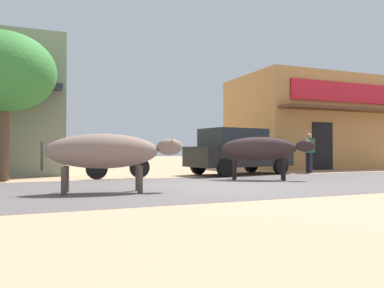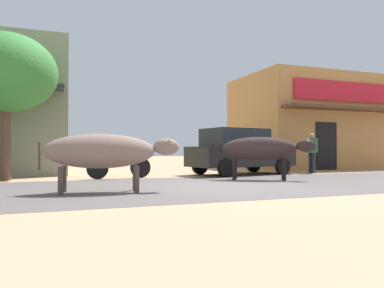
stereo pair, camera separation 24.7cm
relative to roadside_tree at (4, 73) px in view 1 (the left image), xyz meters
name	(u,v)px [view 1 (the left image)]	position (x,y,z in m)	size (l,w,h in m)	color
ground	(217,185)	(5.07, -3.57, -3.13)	(80.00, 80.00, 0.00)	tan
asphalt_road	(217,185)	(5.07, -3.57, -3.13)	(72.00, 5.64, 0.00)	#5B5251
storefront_right_club	(310,123)	(13.91, 3.62, -0.87)	(7.55, 5.73, 4.50)	#BD864A
roadside_tree	(4,73)	(0.00, 0.00, 0.00)	(2.89, 2.89, 4.30)	brown
parked_hatchback_car	(238,151)	(7.59, -0.12, -2.29)	(4.09, 2.31, 1.64)	black
parked_motorcycle	(120,163)	(3.26, -0.44, -2.65)	(2.01, 0.29, 1.08)	black
cow_near_brown	(106,151)	(2.23, -4.17, -2.27)	(2.89, 1.11, 1.23)	#81695E
cow_far_dark	(261,149)	(7.07, -2.48, -2.22)	(2.57, 1.80, 1.27)	#2F2121
pedestrian_by_shop	(309,150)	(10.63, -0.31, -2.24)	(0.47, 0.61, 1.53)	#262633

